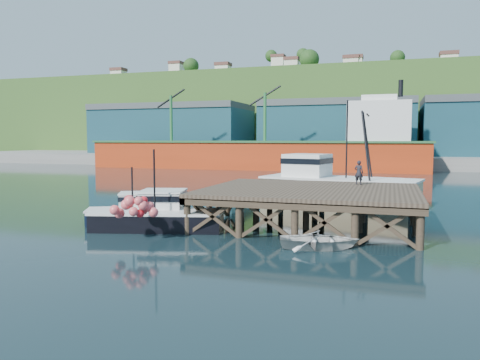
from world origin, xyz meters
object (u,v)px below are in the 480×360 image
at_px(boat_black, 159,214).
at_px(trawler, 335,183).
at_px(dockworker, 359,172).
at_px(boat_navy, 134,211).
at_px(dinghy, 319,240).

height_order(boat_black, trawler, trawler).
xyz_separation_m(boat_black, dockworker, (10.31, 6.90, 2.07)).
relative_size(trawler, dockworker, 8.18).
height_order(boat_navy, trawler, trawler).
relative_size(boat_black, dinghy, 2.10).
bearing_deg(trawler, dockworker, -58.57).
distance_m(boat_black, trawler, 15.53).
bearing_deg(dockworker, trawler, -58.61).
bearing_deg(boat_navy, dinghy, -41.63).
distance_m(trawler, dockworker, 6.74).
distance_m(boat_black, dockworker, 12.58).
bearing_deg(boat_navy, boat_black, -53.52).
relative_size(boat_black, trawler, 0.61).
bearing_deg(dockworker, dinghy, 95.50).
xyz_separation_m(trawler, dockworker, (2.12, -6.27, 1.26)).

